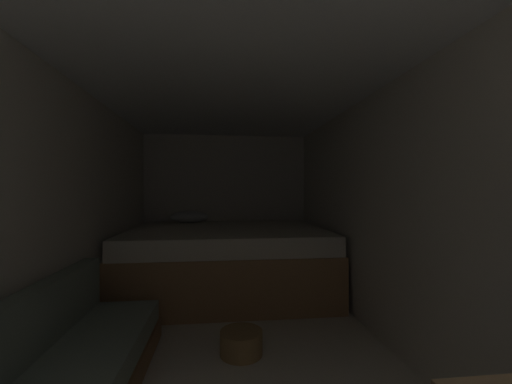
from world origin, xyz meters
The scene contains 7 objects.
ground_plane centered at (0.00, 1.95, 0.00)m, with size 7.33×7.33×0.00m, color beige.
wall_back centered at (0.00, 4.64, 1.07)m, with size 2.62×0.05×2.15m, color beige.
wall_left centered at (-1.29, 1.95, 1.07)m, with size 0.05×5.33×2.15m, color beige.
wall_right centered at (1.29, 1.95, 1.07)m, with size 0.05×5.33×2.15m, color beige.
ceiling_slab centered at (0.00, 1.95, 2.17)m, with size 2.62×5.33×0.05m, color white.
bed centered at (0.00, 3.63, 0.40)m, with size 2.40×1.89×0.97m.
wicker_basket centered at (0.07, 2.07, 0.09)m, with size 0.33×0.33×0.18m.
Camera 1 is at (-0.10, -0.38, 1.28)m, focal length 22.10 mm.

